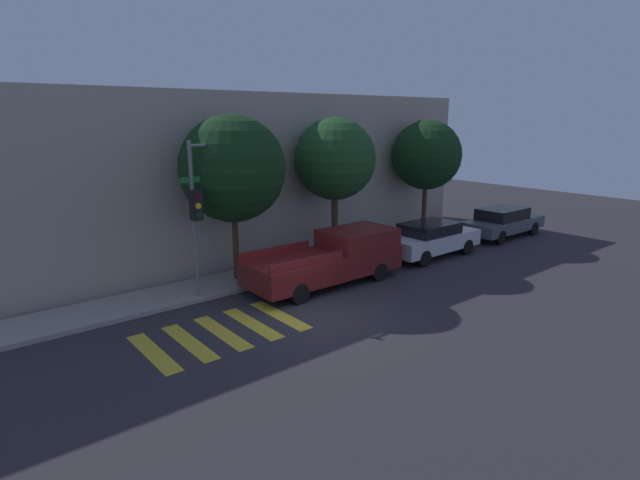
{
  "coord_description": "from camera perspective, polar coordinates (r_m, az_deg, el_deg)",
  "views": [
    {
      "loc": [
        -8.4,
        -10.41,
        5.61
      ],
      "look_at": [
        1.83,
        2.1,
        1.6
      ],
      "focal_mm": 28.0,
      "sensor_mm": 36.0,
      "label": 1
    }
  ],
  "objects": [
    {
      "name": "tree_near_corner",
      "position": [
        16.88,
        -9.96,
        8.01
      ],
      "size": [
        3.55,
        3.55,
        5.71
      ],
      "color": "#42301E",
      "rests_on": "ground"
    },
    {
      "name": "tree_far_end",
      "position": [
        23.43,
        12.09,
        9.46
      ],
      "size": [
        3.14,
        3.14,
        5.48
      ],
      "color": "#42301E",
      "rests_on": "ground"
    },
    {
      "name": "tree_midblock",
      "position": [
        19.46,
        1.73,
        9.18
      ],
      "size": [
        3.15,
        3.15,
        5.59
      ],
      "color": "#4C3823",
      "rests_on": "ground"
    },
    {
      "name": "traffic_light_pole",
      "position": [
        15.53,
        -12.96,
        5.07
      ],
      "size": [
        2.12,
        0.56,
        4.93
      ],
      "color": "slate",
      "rests_on": "ground"
    },
    {
      "name": "sidewalk",
      "position": [
        17.71,
        -8.89,
        -4.46
      ],
      "size": [
        26.0,
        1.94,
        0.14
      ],
      "primitive_type": "cube",
      "color": "gray",
      "rests_on": "ground"
    },
    {
      "name": "sedan_middle",
      "position": [
        25.35,
        20.16,
        2.0
      ],
      "size": [
        4.65,
        1.79,
        1.4
      ],
      "color": "#4C5156",
      "rests_on": "ground"
    },
    {
      "name": "building_row",
      "position": [
        20.86,
        -15.39,
        6.94
      ],
      "size": [
        26.0,
        6.0,
        6.5
      ],
      "primitive_type": "cube",
      "color": "#A89E8E",
      "rests_on": "ground"
    },
    {
      "name": "sedan_near_corner",
      "position": [
        20.94,
        12.49,
        0.19
      ],
      "size": [
        4.44,
        1.83,
        1.41
      ],
      "color": "silver",
      "rests_on": "ground"
    },
    {
      "name": "ground_plane",
      "position": [
        14.5,
        -0.36,
        -8.82
      ],
      "size": [
        60.0,
        60.0,
        0.0
      ],
      "primitive_type": "plane",
      "color": "#2D2B30"
    },
    {
      "name": "pickup_truck",
      "position": [
        17.17,
        1.39,
        -2.08
      ],
      "size": [
        5.63,
        2.04,
        1.73
      ],
      "color": "maroon",
      "rests_on": "ground"
    },
    {
      "name": "crosswalk",
      "position": [
        13.8,
        -11.14,
        -10.32
      ],
      "size": [
        4.2,
        2.6,
        0.0
      ],
      "color": "gold",
      "rests_on": "ground"
    }
  ]
}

